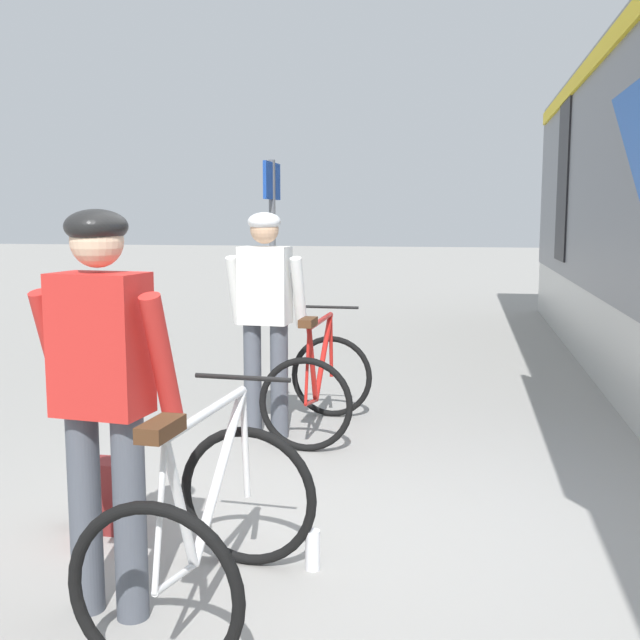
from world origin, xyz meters
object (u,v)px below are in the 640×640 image
object	(u,v)px
backpack_on_platform	(101,495)
cyclist_near_in_white	(265,304)
platform_sign_post	(272,225)
water_bottle_by_the_backpack	(89,525)
water_bottle_near_the_bikes	(313,550)
bicycle_near_red	(319,384)
bicycle_far_white	(207,528)
cyclist_far_in_red	(103,378)

from	to	relation	value
backpack_on_platform	cyclist_near_in_white	bearing A→B (deg)	78.06
backpack_on_platform	platform_sign_post	xyz separation A→B (m)	(-0.33, 5.29, 1.42)
cyclist_near_in_white	water_bottle_by_the_backpack	size ratio (longest dim) A/B	7.41
cyclist_near_in_white	water_bottle_near_the_bikes	bearing A→B (deg)	-70.02
bicycle_near_red	backpack_on_platform	bearing A→B (deg)	-111.65
cyclist_near_in_white	bicycle_far_white	world-z (taller)	cyclist_near_in_white
cyclist_near_in_white	water_bottle_near_the_bikes	world-z (taller)	cyclist_near_in_white
platform_sign_post	cyclist_near_in_white	bearing A→B (deg)	-76.95
bicycle_near_red	bicycle_far_white	xyz separation A→B (m)	(0.05, -2.90, 0.00)
backpack_on_platform	platform_sign_post	size ratio (longest dim) A/B	0.17
bicycle_near_red	platform_sign_post	bearing A→B (deg)	110.24
bicycle_near_red	water_bottle_by_the_backpack	bearing A→B (deg)	-108.77
bicycle_far_white	cyclist_near_in_white	bearing A→B (deg)	99.25
backpack_on_platform	water_bottle_near_the_bikes	xyz separation A→B (m)	(1.25, -0.27, -0.10)
cyclist_far_in_red	platform_sign_post	world-z (taller)	platform_sign_post
cyclist_far_in_red	bicycle_near_red	size ratio (longest dim) A/B	1.63
water_bottle_by_the_backpack	platform_sign_post	size ratio (longest dim) A/B	0.10
water_bottle_near_the_bikes	cyclist_far_in_red	bearing A→B (deg)	-144.00
bicycle_near_red	cyclist_far_in_red	bearing A→B (deg)	-97.33
cyclist_near_in_white	platform_sign_post	distance (m)	3.47
bicycle_far_white	water_bottle_near_the_bikes	xyz separation A→B (m)	(0.36, 0.52, -0.30)
bicycle_far_white	cyclist_far_in_red	bearing A→B (deg)	-172.75
cyclist_near_in_white	backpack_on_platform	bearing A→B (deg)	-102.75
bicycle_far_white	backpack_on_platform	world-z (taller)	bicycle_far_white
bicycle_far_white	backpack_on_platform	bearing A→B (deg)	138.50
bicycle_far_white	water_bottle_by_the_backpack	bearing A→B (deg)	146.55
cyclist_far_in_red	water_bottle_near_the_bikes	bearing A→B (deg)	36.00
platform_sign_post	bicycle_near_red	bearing A→B (deg)	-69.76
cyclist_far_in_red	cyclist_near_in_white	bearing A→B (deg)	90.36
water_bottle_near_the_bikes	water_bottle_by_the_backpack	distance (m)	1.21
bicycle_far_white	bicycle_near_red	bearing A→B (deg)	90.96
water_bottle_near_the_bikes	backpack_on_platform	bearing A→B (deg)	167.95
cyclist_far_in_red	bicycle_far_white	distance (m)	0.78
water_bottle_by_the_backpack	platform_sign_post	distance (m)	5.74
water_bottle_near_the_bikes	bicycle_far_white	bearing A→B (deg)	-124.82
backpack_on_platform	water_bottle_by_the_backpack	size ratio (longest dim) A/B	1.68
water_bottle_by_the_backpack	platform_sign_post	world-z (taller)	platform_sign_post
cyclist_near_in_white	water_bottle_by_the_backpack	bearing A→B (deg)	-100.36
cyclist_near_in_white	cyclist_far_in_red	world-z (taller)	same
bicycle_near_red	backpack_on_platform	size ratio (longest dim) A/B	2.71
water_bottle_near_the_bikes	water_bottle_by_the_backpack	bearing A→B (deg)	178.15
platform_sign_post	backpack_on_platform	bearing A→B (deg)	-86.42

